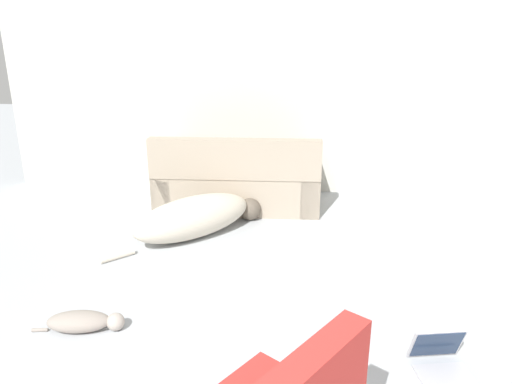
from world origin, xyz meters
TOP-DOWN VIEW (x-y plane):
  - wall_back at (0.00, 4.50)m, footprint 6.64×0.06m
  - couch at (-0.56, 3.91)m, footprint 1.76×0.84m
  - dog at (-0.86, 3.11)m, footprint 1.34×1.26m
  - cat at (-1.30, 1.54)m, footprint 0.62×0.24m
  - laptop_open at (0.96, 1.37)m, footprint 0.37×0.38m

SIDE VIEW (x-z plane):
  - cat at x=-1.30m, z-range 0.00..0.14m
  - laptop_open at x=0.96m, z-range -0.04..0.20m
  - dog at x=-0.86m, z-range 0.00..0.38m
  - couch at x=-0.56m, z-range -0.14..0.68m
  - wall_back at x=0.00m, z-range 0.00..2.53m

